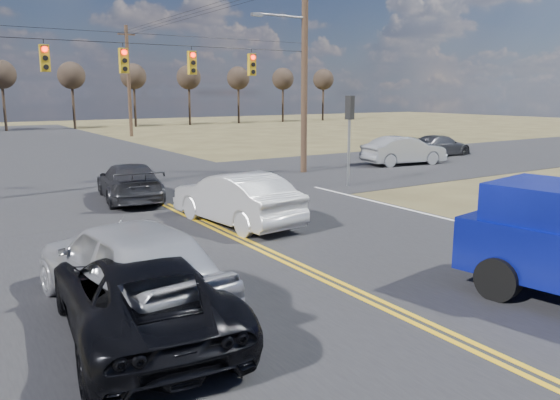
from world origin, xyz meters
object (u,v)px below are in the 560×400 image
dgrey_car_queue (129,182)px  cross_car_east_near (404,151)px  white_car_queue (236,198)px  black_suv (140,293)px  silver_suv (128,264)px  cross_car_east_far (440,146)px

dgrey_car_queue → cross_car_east_near: 16.46m
white_car_queue → dgrey_car_queue: 5.73m
white_car_queue → dgrey_car_queue: bearing=-80.5°
black_suv → dgrey_car_queue: black_suv is taller
silver_suv → cross_car_east_far: 28.69m
black_suv → white_car_queue: white_car_queue is taller
black_suv → dgrey_car_queue: size_ratio=1.06×
black_suv → white_car_queue: size_ratio=1.06×
black_suv → cross_car_east_near: (19.82, 13.56, 0.07)m
dgrey_car_queue → cross_car_east_near: (16.34, 1.95, 0.09)m
silver_suv → cross_car_east_near: (19.66, 12.45, -0.11)m
silver_suv → cross_car_east_near: bearing=-153.2°
cross_car_east_near → black_suv: bearing=133.1°
silver_suv → dgrey_car_queue: bearing=-113.1°
white_car_queue → dgrey_car_queue: size_ratio=1.00×
cross_car_east_near → cross_car_east_far: (5.16, 1.93, -0.13)m
dgrey_car_queue → cross_car_east_near: cross_car_east_near is taller
white_car_queue → cross_car_east_far: 22.00m
dgrey_car_queue → black_suv: bearing=82.1°
dgrey_car_queue → cross_car_east_near: size_ratio=1.01×
dgrey_car_queue → silver_suv: bearing=81.2°
white_car_queue → cross_car_east_far: size_ratio=1.07×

